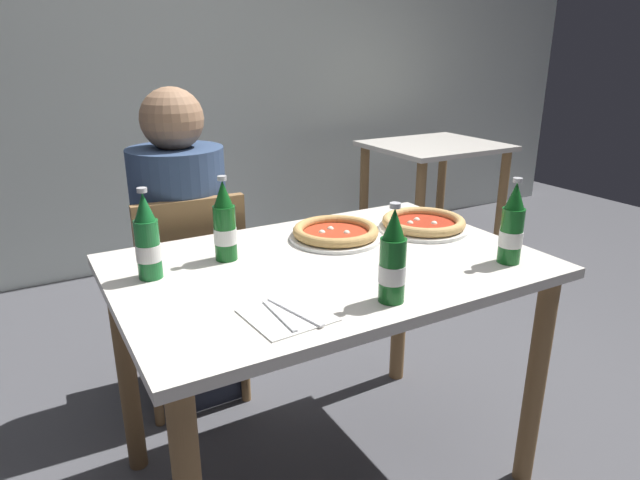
# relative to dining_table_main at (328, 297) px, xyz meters

# --- Properties ---
(ground_plane) EXTENTS (8.00, 8.00, 0.00)m
(ground_plane) POSITION_rel_dining_table_main_xyz_m (0.00, 0.00, -0.64)
(ground_plane) COLOR #4C4C51
(back_wall_tiled) EXTENTS (7.00, 0.10, 2.60)m
(back_wall_tiled) POSITION_rel_dining_table_main_xyz_m (0.00, 2.20, 0.66)
(back_wall_tiled) COLOR silver
(back_wall_tiled) RESTS_ON ground_plane
(dining_table_main) EXTENTS (1.20, 0.80, 0.75)m
(dining_table_main) POSITION_rel_dining_table_main_xyz_m (0.00, 0.00, 0.00)
(dining_table_main) COLOR silver
(dining_table_main) RESTS_ON ground_plane
(chair_behind_table) EXTENTS (0.42, 0.42, 0.85)m
(chair_behind_table) POSITION_rel_dining_table_main_xyz_m (-0.25, 0.61, -0.15)
(chair_behind_table) COLOR olive
(chair_behind_table) RESTS_ON ground_plane
(diner_seated) EXTENTS (0.34, 0.34, 1.21)m
(diner_seated) POSITION_rel_dining_table_main_xyz_m (-0.24, 0.66, -0.05)
(diner_seated) COLOR #2D3342
(diner_seated) RESTS_ON ground_plane
(dining_table_background) EXTENTS (0.80, 0.70, 0.75)m
(dining_table_background) POSITION_rel_dining_table_main_xyz_m (1.63, 1.43, -0.04)
(dining_table_background) COLOR silver
(dining_table_background) RESTS_ON ground_plane
(pizza_margherita_near) EXTENTS (0.30, 0.30, 0.04)m
(pizza_margherita_near) POSITION_rel_dining_table_main_xyz_m (0.43, 0.10, 0.14)
(pizza_margherita_near) COLOR white
(pizza_margherita_near) RESTS_ON dining_table_main
(pizza_marinara_far) EXTENTS (0.30, 0.30, 0.04)m
(pizza_marinara_far) POSITION_rel_dining_table_main_xyz_m (0.12, 0.16, 0.14)
(pizza_marinara_far) COLOR white
(pizza_marinara_far) RESTS_ON dining_table_main
(beer_bottle_left) EXTENTS (0.07, 0.07, 0.25)m
(beer_bottle_left) POSITION_rel_dining_table_main_xyz_m (0.45, -0.26, 0.22)
(beer_bottle_left) COLOR #14591E
(beer_bottle_left) RESTS_ON dining_table_main
(beer_bottle_center) EXTENTS (0.07, 0.07, 0.25)m
(beer_bottle_center) POSITION_rel_dining_table_main_xyz_m (-0.47, 0.13, 0.22)
(beer_bottle_center) COLOR #196B2D
(beer_bottle_center) RESTS_ON dining_table_main
(beer_bottle_right) EXTENTS (0.07, 0.07, 0.25)m
(beer_bottle_right) POSITION_rel_dining_table_main_xyz_m (0.00, -0.30, 0.22)
(beer_bottle_right) COLOR #14591E
(beer_bottle_right) RESTS_ON dining_table_main
(beer_bottle_extra) EXTENTS (0.07, 0.07, 0.25)m
(beer_bottle_extra) POSITION_rel_dining_table_main_xyz_m (-0.25, 0.16, 0.22)
(beer_bottle_extra) COLOR #14591E
(beer_bottle_extra) RESTS_ON dining_table_main
(napkin_with_cutlery) EXTENTS (0.19, 0.19, 0.01)m
(napkin_with_cutlery) POSITION_rel_dining_table_main_xyz_m (-0.26, -0.25, 0.12)
(napkin_with_cutlery) COLOR white
(napkin_with_cutlery) RESTS_ON dining_table_main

